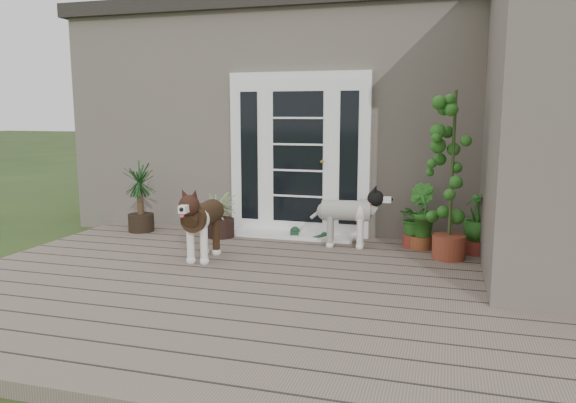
# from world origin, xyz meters

# --- Properties ---
(deck) EXTENTS (6.20, 4.60, 0.12)m
(deck) POSITION_xyz_m (0.00, 0.40, 0.06)
(deck) COLOR #6B5B4C
(deck) RESTS_ON ground
(house_main) EXTENTS (7.40, 4.00, 3.10)m
(house_main) POSITION_xyz_m (0.00, 4.65, 1.55)
(house_main) COLOR #665E54
(house_main) RESTS_ON ground
(roof_main) EXTENTS (7.60, 4.20, 0.20)m
(roof_main) POSITION_xyz_m (0.00, 4.65, 3.20)
(roof_main) COLOR #2D2826
(roof_main) RESTS_ON house_main
(door_unit) EXTENTS (1.90, 0.14, 2.15)m
(door_unit) POSITION_xyz_m (-0.20, 2.60, 1.19)
(door_unit) COLOR white
(door_unit) RESTS_ON deck
(door_step) EXTENTS (1.60, 0.40, 0.05)m
(door_step) POSITION_xyz_m (-0.20, 2.40, 0.14)
(door_step) COLOR white
(door_step) RESTS_ON deck
(brindle_dog) EXTENTS (0.43, 0.89, 0.73)m
(brindle_dog) POSITION_xyz_m (-0.88, 1.05, 0.48)
(brindle_dog) COLOR #3C2715
(brindle_dog) RESTS_ON deck
(white_dog) EXTENTS (0.82, 0.41, 0.66)m
(white_dog) POSITION_xyz_m (0.55, 2.05, 0.45)
(white_dog) COLOR silver
(white_dog) RESTS_ON deck
(spider_plant) EXTENTS (0.78, 0.78, 0.65)m
(spider_plant) POSITION_xyz_m (-1.14, 2.13, 0.45)
(spider_plant) COLOR #95AA69
(spider_plant) RESTS_ON deck
(yucca) EXTENTS (0.82, 0.82, 0.96)m
(yucca) POSITION_xyz_m (-2.33, 2.14, 0.60)
(yucca) COLOR black
(yucca) RESTS_ON deck
(herb_a) EXTENTS (0.53, 0.53, 0.48)m
(herb_a) POSITION_xyz_m (1.33, 2.26, 0.36)
(herb_a) COLOR #1B5217
(herb_a) RESTS_ON deck
(herb_b) EXTENTS (0.54, 0.54, 0.58)m
(herb_b) POSITION_xyz_m (1.43, 2.21, 0.41)
(herb_b) COLOR #1A5D1C
(herb_b) RESTS_ON deck
(herb_c) EXTENTS (0.40, 0.40, 0.61)m
(herb_c) POSITION_xyz_m (2.06, 2.15, 0.42)
(herb_c) COLOR #17521C
(herb_c) RESTS_ON deck
(sapling) EXTENTS (0.71, 0.71, 1.93)m
(sapling) POSITION_xyz_m (1.76, 1.82, 1.09)
(sapling) COLOR #164D17
(sapling) RESTS_ON deck
(clog_left) EXTENTS (0.22, 0.35, 0.10)m
(clog_left) POSITION_xyz_m (-0.20, 2.40, 0.17)
(clog_left) COLOR #153420
(clog_left) RESTS_ON deck
(clog_right) EXTENTS (0.21, 0.28, 0.08)m
(clog_right) POSITION_xyz_m (0.18, 2.32, 0.16)
(clog_right) COLOR #17391F
(clog_right) RESTS_ON deck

